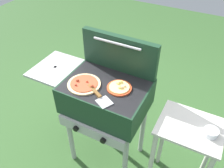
% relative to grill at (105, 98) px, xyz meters
% --- Properties ---
extents(ground_plane, '(8.00, 8.00, 0.00)m').
position_rel_grill_xyz_m(ground_plane, '(0.01, 0.00, -0.76)').
color(ground_plane, '#38602D').
extents(grill, '(0.96, 0.53, 0.90)m').
position_rel_grill_xyz_m(grill, '(0.00, 0.00, 0.00)').
color(grill, '#193823').
rests_on(grill, ground_plane).
extents(grill_lid_open, '(0.63, 0.08, 0.30)m').
position_rel_grill_xyz_m(grill_lid_open, '(0.01, 0.22, 0.30)').
color(grill_lid_open, '#193823').
rests_on(grill_lid_open, grill).
extents(pizza_cheese, '(0.18, 0.18, 0.04)m').
position_rel_grill_xyz_m(pizza_cheese, '(0.12, 0.01, 0.15)').
color(pizza_cheese, '#C64723').
rests_on(pizza_cheese, grill).
extents(pizza_pepperoni, '(0.25, 0.25, 0.04)m').
position_rel_grill_xyz_m(pizza_pepperoni, '(-0.13, -0.08, 0.15)').
color(pizza_pepperoni, beige).
rests_on(pizza_pepperoni, grill).
extents(spatula, '(0.26, 0.17, 0.02)m').
position_rel_grill_xyz_m(spatula, '(0.03, -0.14, 0.15)').
color(spatula, '#B7BABF').
rests_on(spatula, grill).
extents(prep_table, '(0.44, 0.36, 0.78)m').
position_rel_grill_xyz_m(prep_table, '(0.67, 0.00, -0.20)').
color(prep_table, beige).
rests_on(prep_table, ground_plane).
extents(topping_bowl_near, '(0.10, 0.10, 0.04)m').
position_rel_grill_xyz_m(topping_bowl_near, '(0.80, -0.01, 0.05)').
color(topping_bowl_near, silver).
rests_on(topping_bowl_near, prep_table).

